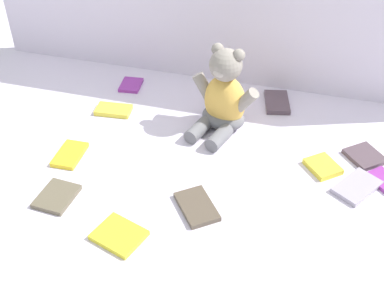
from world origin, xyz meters
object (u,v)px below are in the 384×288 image
object	(u,v)px
book_case_8	(114,110)
book_case_9	(323,166)
book_case_10	(57,196)
book_case_2	(357,187)
teddy_bear	(223,99)
book_case_3	(277,102)
book_case_0	(131,85)
book_case_6	(365,156)
book_case_5	(119,235)
book_case_1	(70,154)
book_case_7	(197,207)

from	to	relation	value
book_case_8	book_case_9	xyz separation A→B (m)	(0.69, -0.10, 0.00)
book_case_10	book_case_2	bearing A→B (deg)	22.03
teddy_bear	book_case_3	bearing A→B (deg)	65.05
book_case_0	book_case_3	size ratio (longest dim) A/B	0.70
book_case_2	book_case_0	bearing A→B (deg)	-169.45
teddy_bear	book_case_9	size ratio (longest dim) A/B	2.99
book_case_3	book_case_6	size ratio (longest dim) A/B	1.32
teddy_bear	book_case_5	size ratio (longest dim) A/B	2.33
book_case_1	book_case_3	world-z (taller)	book_case_3
book_case_6	book_case_1	bearing A→B (deg)	-115.18
book_case_0	book_case_2	distance (m)	0.85
book_case_8	book_case_7	bearing A→B (deg)	41.71
teddy_bear	book_case_3	size ratio (longest dim) A/B	2.09
book_case_3	book_case_5	distance (m)	0.75
book_case_0	book_case_2	world-z (taller)	book_case_2
book_case_7	book_case_10	bearing A→B (deg)	-27.99
book_case_9	book_case_1	bearing A→B (deg)	-28.84
teddy_bear	book_case_7	world-z (taller)	teddy_bear
book_case_5	book_case_7	bearing A→B (deg)	-29.76
book_case_1	book_case_9	xyz separation A→B (m)	(0.72, 0.14, 0.00)
book_case_7	book_case_8	size ratio (longest dim) A/B	1.12
book_case_0	book_case_3	world-z (taller)	book_case_3
book_case_5	book_case_1	bearing A→B (deg)	63.68
book_case_8	book_case_6	bearing A→B (deg)	82.89
teddy_bear	book_case_6	world-z (taller)	teddy_bear
book_case_3	book_case_5	xyz separation A→B (m)	(-0.29, -0.69, -0.00)
book_case_9	book_case_6	bearing A→B (deg)	174.94
book_case_5	book_case_8	world-z (taller)	book_case_8
book_case_2	book_case_6	distance (m)	0.14
teddy_bear	book_case_6	bearing A→B (deg)	10.62
book_case_1	book_case_7	size ratio (longest dim) A/B	0.90
book_case_0	book_case_10	world-z (taller)	book_case_10
teddy_bear	book_case_3	distance (m)	0.25
teddy_bear	book_case_7	xyz separation A→B (m)	(0.02, -0.38, -0.09)
book_case_1	book_case_10	bearing A→B (deg)	-76.74
teddy_bear	book_case_3	xyz separation A→B (m)	(0.15, 0.17, -0.09)
book_case_8	book_case_10	world-z (taller)	book_case_8
teddy_bear	book_case_6	distance (m)	0.45
book_case_1	book_case_6	world-z (taller)	same
book_case_1	book_case_7	xyz separation A→B (m)	(0.42, -0.11, 0.00)
book_case_7	book_case_8	distance (m)	0.52
book_case_0	book_case_5	distance (m)	0.70
book_case_1	book_case_3	distance (m)	0.70
book_case_8	book_case_2	bearing A→B (deg)	72.73
book_case_2	book_case_6	size ratio (longest dim) A/B	1.34
book_case_7	book_case_10	distance (m)	0.38
book_case_1	book_case_8	world-z (taller)	book_case_8
book_case_1	book_case_10	size ratio (longest dim) A/B	1.05
book_case_2	book_case_7	xyz separation A→B (m)	(-0.40, -0.19, 0.00)
book_case_0	book_case_2	xyz separation A→B (m)	(0.79, -0.33, 0.00)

